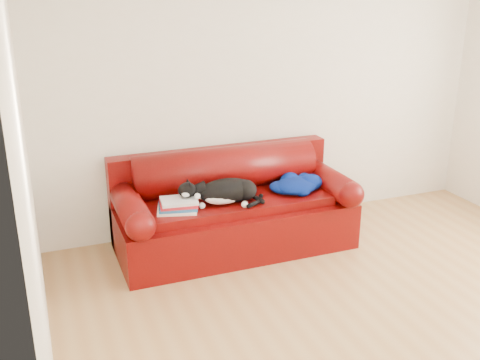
% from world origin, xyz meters
% --- Properties ---
extents(ground, '(4.50, 4.50, 0.00)m').
position_xyz_m(ground, '(0.00, 0.00, 0.00)').
color(ground, '#9B6E3E').
rests_on(ground, ground).
extents(room_shell, '(4.52, 4.02, 2.61)m').
position_xyz_m(room_shell, '(0.12, 0.02, 1.67)').
color(room_shell, beige).
rests_on(room_shell, ground).
extents(sofa_base, '(2.10, 0.90, 0.50)m').
position_xyz_m(sofa_base, '(-0.58, 1.49, 0.24)').
color(sofa_base, '#380202').
rests_on(sofa_base, ground).
extents(sofa_back, '(2.10, 1.01, 0.88)m').
position_xyz_m(sofa_back, '(-0.58, 1.74, 0.54)').
color(sofa_back, '#380202').
rests_on(sofa_back, ground).
extents(book_stack, '(0.38, 0.33, 0.10)m').
position_xyz_m(book_stack, '(-1.13, 1.35, 0.55)').
color(book_stack, '#F2E3D1').
rests_on(book_stack, sofa_base).
extents(cat, '(0.70, 0.42, 0.26)m').
position_xyz_m(cat, '(-0.70, 1.37, 0.60)').
color(cat, black).
rests_on(cat, sofa_base).
extents(blanket, '(0.57, 0.47, 0.15)m').
position_xyz_m(blanket, '(-0.00, 1.41, 0.56)').
color(blanket, '#02124B').
rests_on(blanket, sofa_base).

